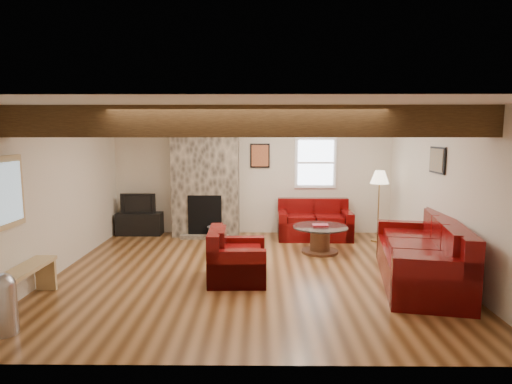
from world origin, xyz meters
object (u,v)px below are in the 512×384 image
Objects in this scene: armchair_red at (237,255)px; coffee_table at (320,239)px; sofa_three at (419,251)px; loveseat at (314,219)px; television at (139,203)px; tv_cabinet at (140,224)px; floor_lamp at (380,181)px.

armchair_red reaches higher than coffee_table.
armchair_red is (-2.66, 0.08, -0.08)m from sofa_three.
television reaches higher than loveseat.
armchair_red is 0.99× the size of tv_cabinet.
sofa_three reaches higher than armchair_red.
loveseat is 1.10m from coffee_table.
loveseat reaches higher than armchair_red.
armchair_red is at bearing -80.79° from sofa_three.
coffee_table is 1.84m from floor_lamp.
armchair_red is 2.08m from coffee_table.
loveseat is 1.49× the size of coffee_table.
loveseat is at bearing -4.59° from television.
sofa_three is 1.61× the size of loveseat.
tv_cabinet is 1.28× the size of television.
floor_lamp reaches higher than loveseat.
sofa_three reaches higher than television.
floor_lamp is at bearing -6.07° from tv_cabinet.
coffee_table is at bearing -45.37° from armchair_red.
television is (-2.27, 2.88, 0.31)m from armchair_red.
sofa_three is at bearing -93.22° from armchair_red.
floor_lamp is at bearing -9.44° from loveseat.
loveseat is 1.04× the size of floor_lamp.
sofa_three is 2.55× the size of armchair_red.
tv_cabinet is at bearing -110.00° from sofa_three.
tv_cabinet is at bearing 0.00° from television.
television reaches higher than coffee_table.
coffee_table reaches higher than tv_cabinet.
sofa_three is 2.52× the size of tv_cabinet.
sofa_three is at bearing -31.02° from tv_cabinet.
sofa_three reaches higher than tv_cabinet.
floor_lamp is (4.99, -0.53, 0.99)m from tv_cabinet.
tv_cabinet is 0.67× the size of floor_lamp.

